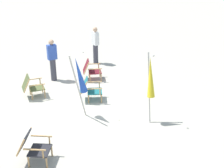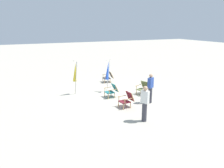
% 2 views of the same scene
% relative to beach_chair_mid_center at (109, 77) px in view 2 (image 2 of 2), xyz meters
% --- Properties ---
extents(ground_plane, '(80.00, 80.00, 0.00)m').
position_rel_beach_chair_mid_center_xyz_m(ground_plane, '(-2.85, 0.79, -0.43)').
color(ground_plane, '#B7AF9E').
extents(beach_chair_mid_center, '(0.65, 0.79, 0.79)m').
position_rel_beach_chair_mid_center_xyz_m(beach_chair_mid_center, '(0.00, 0.00, 0.00)').
color(beach_chair_mid_center, '#28282D').
rests_on(beach_chair_mid_center, ground).
extents(beach_chair_back_right, '(0.65, 0.77, 0.81)m').
position_rel_beach_chair_mid_center_xyz_m(beach_chair_back_right, '(-5.05, 1.16, 0.00)').
color(beach_chair_back_right, maroon).
rests_on(beach_chair_back_right, ground).
extents(beach_chair_far_center, '(0.62, 0.77, 0.79)m').
position_rel_beach_chair_mid_center_xyz_m(beach_chair_far_center, '(-3.27, 1.20, -0.00)').
color(beach_chair_far_center, '#196066').
rests_on(beach_chair_far_center, ground).
extents(beach_chair_front_left, '(0.80, 0.88, 0.80)m').
position_rel_beach_chair_mid_center_xyz_m(beach_chair_front_left, '(-3.54, -0.79, 0.00)').
color(beach_chair_front_left, '#515B33').
rests_on(beach_chair_front_left, ground).
extents(umbrella_furled_blue, '(0.49, 0.53, 2.08)m').
position_rel_beach_chair_mid_center_xyz_m(umbrella_furled_blue, '(-2.14, 0.99, 0.93)').
color(umbrella_furled_blue, '#B7B2A8').
rests_on(umbrella_furled_blue, ground).
extents(umbrella_furled_yellow, '(0.47, 0.33, 2.10)m').
position_rel_beach_chair_mid_center_xyz_m(umbrella_furled_yellow, '(-1.88, 3.01, 0.95)').
color(umbrella_furled_yellow, '#B7B2A8').
rests_on(umbrella_furled_yellow, ground).
extents(person_near_chairs, '(0.39, 0.34, 1.63)m').
position_rel_beach_chair_mid_center_xyz_m(person_near_chairs, '(-6.90, 1.29, 0.41)').
color(person_near_chairs, '#383842').
rests_on(person_near_chairs, ground).
extents(person_by_waterline, '(0.33, 0.39, 1.63)m').
position_rel_beach_chair_mid_center_xyz_m(person_by_waterline, '(-5.02, -0.28, 0.41)').
color(person_by_waterline, '#383842').
rests_on(person_by_waterline, ground).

